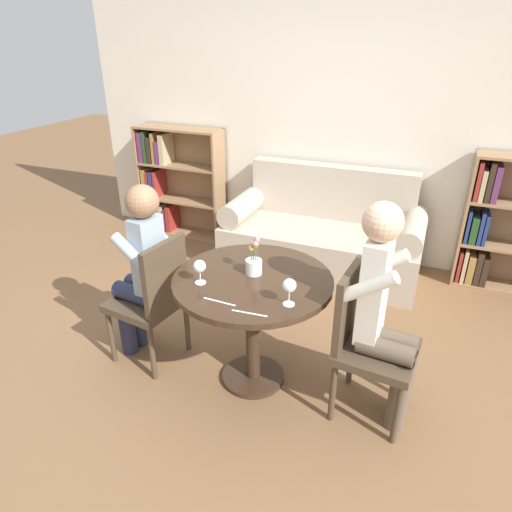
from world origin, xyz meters
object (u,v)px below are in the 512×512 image
(bookshelf_right, at_px, (507,227))
(person_right, at_px, (385,313))
(wine_glass_right, at_px, (289,286))
(flower_vase, at_px, (254,262))
(couch, at_px, (322,237))
(chair_right, at_px, (365,338))
(person_left, at_px, (141,270))
(bookshelf_left, at_px, (173,182))
(wine_glass_left, at_px, (200,267))
(chair_left, at_px, (154,296))

(bookshelf_right, distance_m, person_right, 2.09)
(wine_glass_right, distance_m, flower_vase, 0.39)
(couch, bearing_deg, flower_vase, -90.55)
(bookshelf_right, distance_m, wine_glass_right, 2.48)
(chair_right, relative_size, flower_vase, 3.91)
(chair_right, bearing_deg, person_left, 96.99)
(wine_glass_right, bearing_deg, chair_right, 28.04)
(couch, distance_m, chair_right, 1.80)
(chair_right, relative_size, person_right, 0.69)
(couch, xyz_separation_m, bookshelf_right, (1.51, 0.27, 0.24))
(bookshelf_left, height_order, chair_right, bookshelf_left)
(wine_glass_left, bearing_deg, person_left, 165.32)
(flower_vase, bearing_deg, chair_left, -170.81)
(bookshelf_left, distance_m, chair_left, 2.27)
(bookshelf_left, distance_m, chair_right, 3.09)
(chair_left, bearing_deg, person_right, 99.85)
(couch, height_order, person_right, person_right)
(couch, distance_m, flower_vase, 1.70)
(couch, distance_m, person_left, 1.90)
(bookshelf_left, relative_size, person_right, 0.89)
(chair_left, distance_m, chair_right, 1.34)
(person_left, xyz_separation_m, person_right, (1.52, 0.04, 0.03))
(couch, xyz_separation_m, bookshelf_left, (-1.75, 0.27, 0.26))
(couch, height_order, chair_left, couch)
(person_right, bearing_deg, wine_glass_left, 104.48)
(couch, distance_m, wine_glass_left, 1.93)
(person_left, bearing_deg, bookshelf_left, -145.80)
(person_right, xyz_separation_m, flower_vase, (-0.77, 0.05, 0.13))
(bookshelf_left, bearing_deg, wine_glass_right, -46.43)
(chair_right, distance_m, flower_vase, 0.76)
(couch, relative_size, person_right, 1.36)
(bookshelf_left, xyz_separation_m, bookshelf_right, (3.25, 0.00, -0.01))
(person_right, relative_size, wine_glass_right, 8.62)
(person_left, relative_size, wine_glass_right, 8.19)
(bookshelf_left, relative_size, chair_right, 1.28)
(chair_left, bearing_deg, bookshelf_left, -144.03)
(bookshelf_left, height_order, chair_left, bookshelf_left)
(bookshelf_right, bearing_deg, wine_glass_right, -119.79)
(chair_right, xyz_separation_m, flower_vase, (-0.69, 0.04, 0.33))
(wine_glass_right, bearing_deg, bookshelf_left, 133.57)
(bookshelf_left, bearing_deg, couch, -8.67)
(bookshelf_right, height_order, wine_glass_right, bookshelf_right)
(bookshelf_left, relative_size, bookshelf_right, 1.00)
(person_left, xyz_separation_m, wine_glass_right, (1.04, -0.16, 0.20))
(couch, bearing_deg, bookshelf_right, 10.18)
(bookshelf_left, height_order, bookshelf_right, same)
(bookshelf_left, xyz_separation_m, wine_glass_right, (2.03, -2.13, 0.29))
(chair_left, height_order, chair_right, same)
(bookshelf_right, bearing_deg, chair_left, -137.46)
(bookshelf_right, bearing_deg, bookshelf_left, -179.92)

